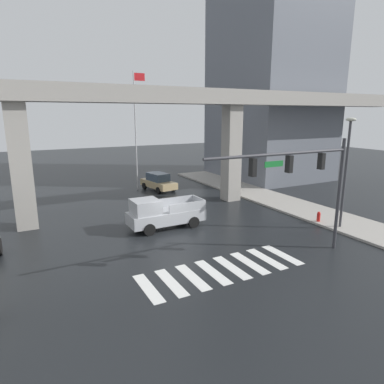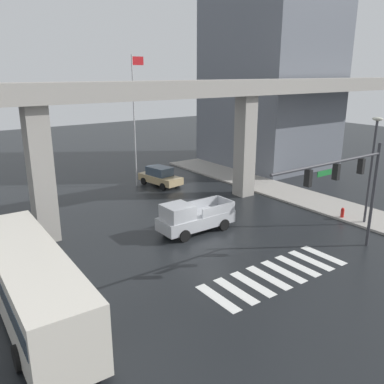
% 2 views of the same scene
% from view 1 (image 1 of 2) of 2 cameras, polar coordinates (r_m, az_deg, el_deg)
% --- Properties ---
extents(ground_plane, '(120.00, 120.00, 0.00)m').
position_cam_1_polar(ground_plane, '(21.03, -2.35, -7.69)').
color(ground_plane, black).
extents(crosswalk_stripes, '(8.25, 2.80, 0.01)m').
position_cam_1_polar(crosswalk_stripes, '(16.99, 5.14, -12.97)').
color(crosswalk_stripes, silver).
rests_on(crosswalk_stripes, ground).
extents(elevated_overpass, '(56.01, 2.21, 9.41)m').
position_cam_1_polar(elevated_overpass, '(25.56, -8.86, 14.32)').
color(elevated_overpass, '#9E9991').
rests_on(elevated_overpass, ground).
extents(office_building, '(10.62, 12.31, 32.52)m').
position_cam_1_polar(office_building, '(42.80, 13.63, 24.62)').
color(office_building, slate).
rests_on(office_building, ground).
extents(sidewalk_east, '(4.00, 36.00, 0.15)m').
position_cam_1_polar(sidewalk_east, '(28.96, 16.74, -2.24)').
color(sidewalk_east, '#9E9991').
rests_on(sidewalk_east, ground).
extents(pickup_truck, '(5.12, 2.12, 2.08)m').
position_cam_1_polar(pickup_truck, '(22.46, -5.08, -3.70)').
color(pickup_truck, '#A8AAAF').
rests_on(pickup_truck, ground).
extents(sedan_tan, '(2.50, 4.54, 1.72)m').
position_cam_1_polar(sedan_tan, '(33.78, -5.72, 1.75)').
color(sedan_tan, tan).
rests_on(sedan_tan, ground).
extents(traffic_signal_mast, '(8.69, 0.32, 6.20)m').
position_cam_1_polar(traffic_signal_mast, '(17.91, 18.65, 3.11)').
color(traffic_signal_mast, '#38383D').
rests_on(traffic_signal_mast, ground).
extents(street_lamp_near_corner, '(0.44, 0.70, 7.24)m').
position_cam_1_polar(street_lamp_near_corner, '(23.63, 24.73, 4.85)').
color(street_lamp_near_corner, '#38383D').
rests_on(street_lamp_near_corner, ground).
extents(fire_hydrant, '(0.24, 0.24, 0.85)m').
position_cam_1_polar(fire_hydrant, '(25.07, 20.64, -4.05)').
color(fire_hydrant, red).
rests_on(fire_hydrant, ground).
extents(flagpole, '(1.16, 0.12, 11.37)m').
position_cam_1_polar(flagpole, '(33.66, -9.44, 11.30)').
color(flagpole, silver).
rests_on(flagpole, ground).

